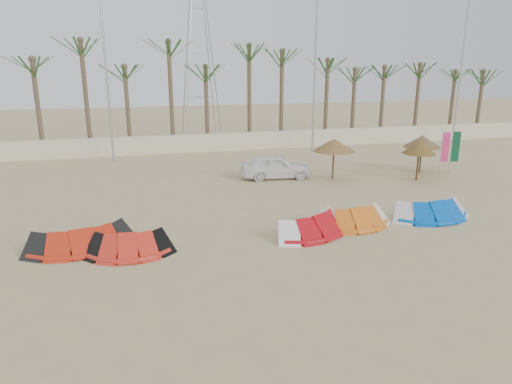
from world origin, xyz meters
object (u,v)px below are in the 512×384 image
object	(u,v)px
kite_red_mid	(129,241)
parasol_right	(422,142)
car	(275,167)
kite_orange	(352,215)
kite_blue	(428,207)
kite_red_left	(82,235)
parasol_left	(334,145)
parasol_mid	(419,147)
kite_red_right	(311,221)

from	to	relation	value
kite_red_mid	parasol_right	bearing A→B (deg)	25.16
parasol_right	car	xyz separation A→B (m)	(-8.62, 0.98, -1.21)
kite_orange	car	size ratio (longest dim) A/B	0.84
kite_red_mid	kite_blue	world-z (taller)	same
kite_red_left	parasol_left	bearing A→B (deg)	28.18
parasol_mid	car	xyz separation A→B (m)	(-7.39, 2.52, -1.19)
parasol_mid	kite_blue	bearing A→B (deg)	-119.59
parasol_right	kite_red_left	bearing A→B (deg)	-159.51
kite_red_mid	kite_orange	xyz separation A→B (m)	(8.62, 0.61, 0.00)
car	kite_red_mid	bearing A→B (deg)	143.86
parasol_right	kite_red_right	bearing A→B (deg)	-142.66
parasol_mid	kite_red_right	bearing A→B (deg)	-145.27
kite_red_left	kite_orange	size ratio (longest dim) A/B	1.18
kite_blue	kite_red_right	bearing A→B (deg)	-176.08
kite_red_mid	parasol_mid	world-z (taller)	parasol_mid
car	parasol_mid	bearing A→B (deg)	-102.71
kite_red_right	parasol_right	xyz separation A→B (m)	(9.80, 7.48, 1.46)
car	parasol_right	bearing A→B (deg)	-90.39
parasol_left	car	bearing A→B (deg)	161.38
kite_red_right	kite_orange	xyz separation A→B (m)	(1.84, 0.30, -0.00)
parasol_left	parasol_right	distance (m)	5.58
kite_red_mid	parasol_mid	distance (m)	16.63
kite_blue	parasol_mid	size ratio (longest dim) A/B	1.58
parasol_left	kite_blue	bearing A→B (deg)	-80.43
parasol_left	parasol_mid	bearing A→B (deg)	-18.92
kite_red_left	parasol_left	xyz separation A→B (m)	(12.59, 6.75, 1.51)
kite_blue	parasol_right	world-z (taller)	parasol_right
kite_red_right	parasol_right	size ratio (longest dim) A/B	1.76
parasol_right	car	world-z (taller)	parasol_right
parasol_mid	car	distance (m)	7.90
kite_blue	car	xyz separation A→B (m)	(-4.23, 8.08, 0.25)
parasol_mid	parasol_right	size ratio (longest dim) A/B	0.99
parasol_mid	car	bearing A→B (deg)	161.21
kite_red_left	kite_orange	distance (m)	10.22
kite_blue	parasol_mid	world-z (taller)	parasol_mid
kite_red_right	car	xyz separation A→B (m)	(1.18, 8.45, 0.25)
kite_red_left	kite_red_right	bearing A→B (deg)	-4.68
kite_red_left	parasol_left	distance (m)	14.36
kite_red_left	parasol_left	world-z (taller)	parasol_left
kite_blue	kite_red_left	bearing A→B (deg)	178.69
kite_red_left	car	world-z (taller)	car
kite_red_mid	kite_red_left	bearing A→B (deg)	148.08
kite_red_mid	parasol_mid	xyz separation A→B (m)	(15.34, 6.25, 1.44)
kite_blue	parasol_right	xyz separation A→B (m)	(4.39, 7.11, 1.46)
kite_red_left	kite_blue	distance (m)	13.78
kite_red_left	parasol_right	distance (m)	19.46
kite_red_mid	parasol_left	size ratio (longest dim) A/B	1.29
kite_red_mid	car	size ratio (longest dim) A/B	0.76
kite_red_right	car	distance (m)	8.54
car	kite_blue	bearing A→B (deg)	-146.30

